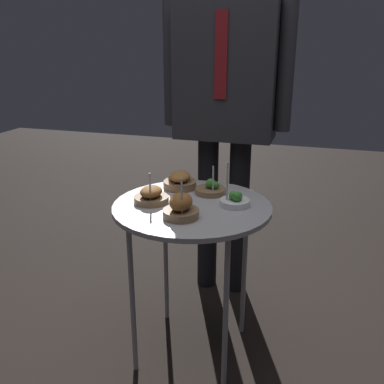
# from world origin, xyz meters

# --- Properties ---
(ground_plane) EXTENTS (8.00, 8.00, 0.00)m
(ground_plane) POSITION_xyz_m (0.00, 0.00, 0.00)
(ground_plane) COLOR black
(serving_cart) EXTENTS (0.60, 0.60, 0.67)m
(serving_cart) POSITION_xyz_m (0.00, 0.00, 0.61)
(serving_cart) COLOR #939399
(serving_cart) RESTS_ON ground_plane
(bowl_roast_mid_left) EXTENTS (0.14, 0.14, 0.07)m
(bowl_roast_mid_left) POSITION_xyz_m (-0.11, 0.17, 0.70)
(bowl_roast_mid_left) COLOR brown
(bowl_roast_mid_left) RESTS_ON serving_cart
(bowl_broccoli_front_left) EXTENTS (0.11, 0.11, 0.17)m
(bowl_broccoli_front_left) POSITION_xyz_m (0.16, 0.04, 0.69)
(bowl_broccoli_front_left) COLOR silver
(bowl_broccoli_front_left) RESTS_ON serving_cart
(bowl_roast_mid_right) EXTENTS (0.13, 0.13, 0.15)m
(bowl_roast_mid_right) POSITION_xyz_m (-0.00, -0.13, 0.70)
(bowl_roast_mid_right) COLOR brown
(bowl_roast_mid_right) RESTS_ON serving_cart
(bowl_broccoli_center) EXTENTS (0.12, 0.12, 0.13)m
(bowl_broccoli_center) POSITION_xyz_m (0.04, 0.14, 0.69)
(bowl_broccoli_center) COLOR brown
(bowl_broccoli_center) RESTS_ON serving_cart
(bowl_roast_back_left) EXTENTS (0.13, 0.13, 0.13)m
(bowl_roast_back_left) POSITION_xyz_m (-0.16, -0.02, 0.69)
(bowl_roast_back_left) COLOR brown
(bowl_roast_back_left) RESTS_ON serving_cart
(waiter_figure) EXTENTS (0.61, 0.23, 1.64)m
(waiter_figure) POSITION_xyz_m (-0.00, 0.53, 1.04)
(waiter_figure) COLOR black
(waiter_figure) RESTS_ON ground_plane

